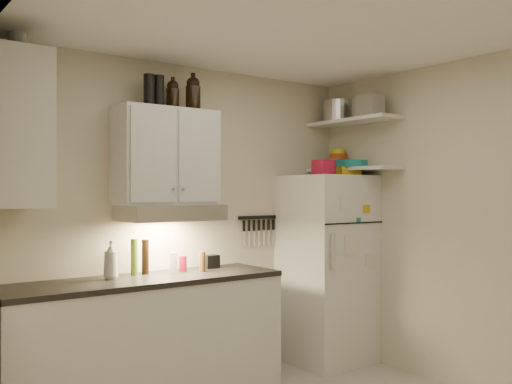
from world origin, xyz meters
TOP-DOWN VIEW (x-y plane):
  - ceiling at (0.00, 0.00)m, footprint 3.20×3.00m
  - back_wall at (0.00, 1.51)m, footprint 3.20×0.02m
  - left_wall at (-1.61, 0.00)m, footprint 0.02×3.00m
  - right_wall at (1.61, 0.00)m, footprint 0.02×3.00m
  - base_cabinet at (-0.55, 1.20)m, footprint 2.10×0.60m
  - countertop at (-0.55, 1.20)m, footprint 2.10×0.62m
  - upper_cabinet at (-0.30, 1.33)m, footprint 0.80×0.33m
  - side_cabinet at (-1.44, 1.20)m, footprint 0.33×0.55m
  - range_hood at (-0.30, 1.27)m, footprint 0.76×0.46m
  - fridge at (1.25, 1.16)m, footprint 0.70×0.68m
  - shelf_hi at (1.45, 1.02)m, footprint 0.30×0.95m
  - shelf_lo at (1.45, 1.02)m, footprint 0.30×0.95m
  - knife_strip at (0.70, 1.49)m, footprint 0.42×0.02m
  - dutch_oven at (1.09, 1.03)m, footprint 0.23×0.23m
  - book_stack at (1.39, 1.04)m, footprint 0.26×0.29m
  - spice_jar at (1.35, 1.04)m, footprint 0.07×0.07m
  - stock_pot at (1.50, 1.27)m, footprint 0.33×0.33m
  - tin_a at (1.49, 0.90)m, footprint 0.23×0.21m
  - tin_b at (1.39, 0.77)m, footprint 0.19×0.19m
  - bowl_teal at (1.48, 1.30)m, footprint 0.22×0.22m
  - bowl_orange at (1.52, 1.29)m, footprint 0.18×0.18m
  - bowl_yellow at (1.52, 1.29)m, footprint 0.14×0.14m
  - plates at (1.40, 0.97)m, footprint 0.26×0.26m
  - growler_a at (-0.22, 1.37)m, footprint 0.12×0.12m
  - growler_b at (-0.07, 1.32)m, footprint 0.16×0.16m
  - thermos_a at (-0.38, 1.31)m, footprint 0.09×0.09m
  - thermos_b at (-0.47, 1.28)m, footprint 0.11×0.11m
  - side_jar at (-1.41, 1.30)m, footprint 0.17×0.17m
  - soap_bottle at (-0.78, 1.28)m, footprint 0.14×0.14m
  - pepper_mill at (-0.05, 1.22)m, footprint 0.06×0.06m
  - oil_bottle at (-0.56, 1.35)m, footprint 0.06×0.06m
  - vinegar_bottle at (-0.47, 1.36)m, footprint 0.07×0.07m
  - clear_bottle at (-0.27, 1.28)m, footprint 0.06×0.06m
  - red_jar at (-0.17, 1.31)m, footprint 0.07×0.07m
  - caddy at (0.12, 1.36)m, footprint 0.13×0.10m

SIDE VIEW (x-z plane):
  - base_cabinet at x=-0.55m, z-range 0.00..0.88m
  - fridge at x=1.25m, z-range 0.00..1.70m
  - countertop at x=-0.55m, z-range 0.88..0.92m
  - caddy at x=0.12m, z-range 0.92..1.03m
  - red_jar at x=-0.17m, z-range 0.92..1.05m
  - pepper_mill at x=-0.05m, z-range 0.92..1.08m
  - clear_bottle at x=-0.27m, z-range 0.92..1.08m
  - vinegar_bottle at x=-0.47m, z-range 0.92..1.19m
  - oil_bottle at x=-0.56m, z-range 0.92..1.20m
  - soap_bottle at x=-0.78m, z-range 0.92..1.23m
  - back_wall at x=0.00m, z-range 0.00..2.60m
  - left_wall at x=-1.61m, z-range 0.00..2.60m
  - right_wall at x=1.61m, z-range 0.00..2.60m
  - knife_strip at x=0.70m, z-range 1.31..1.33m
  - range_hood at x=-0.30m, z-range 1.33..1.45m
  - book_stack at x=1.39m, z-range 1.70..1.78m
  - spice_jar at x=1.35m, z-range 1.70..1.80m
  - shelf_lo at x=1.45m, z-range 1.75..1.77m
  - dutch_oven at x=1.09m, z-range 1.70..1.83m
  - plates at x=1.40m, z-range 1.77..1.84m
  - bowl_teal at x=1.48m, z-range 1.77..1.86m
  - upper_cabinet at x=-0.30m, z-range 1.45..2.20m
  - bowl_orange at x=1.52m, z-range 1.86..1.92m
  - bowl_yellow at x=1.52m, z-range 1.92..1.96m
  - side_cabinet at x=-1.44m, z-range 1.45..2.45m
  - shelf_hi at x=1.45m, z-range 2.19..2.22m
  - tin_b at x=1.39m, z-range 2.21..2.40m
  - tin_a at x=1.49m, z-range 2.21..2.40m
  - stock_pot at x=1.50m, z-range 2.21..2.42m
  - thermos_b at x=-0.47m, z-range 2.20..2.44m
  - growler_a at x=-0.22m, z-range 2.20..2.44m
  - thermos_a at x=-0.38m, z-range 2.20..2.45m
  - growler_b at x=-0.07m, z-range 2.20..2.48m
  - side_jar at x=-1.41m, z-range 2.45..2.62m
  - ceiling at x=0.00m, z-range 2.60..2.62m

